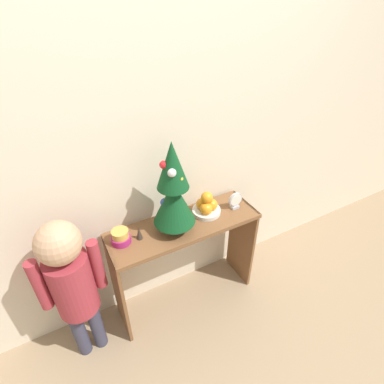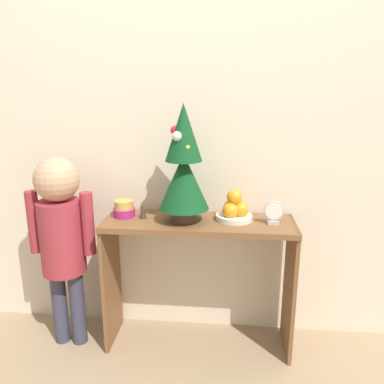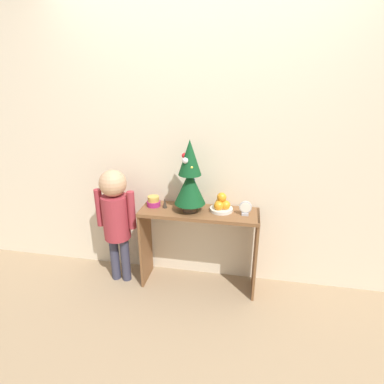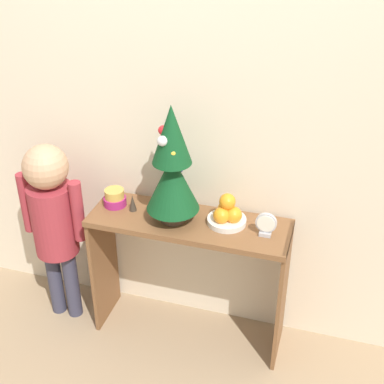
{
  "view_description": "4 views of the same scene",
  "coord_description": "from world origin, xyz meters",
  "px_view_note": "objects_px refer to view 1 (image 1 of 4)",
  "views": [
    {
      "loc": [
        -0.66,
        -1.15,
        2.01
      ],
      "look_at": [
        0.07,
        0.19,
        0.95
      ],
      "focal_mm": 28.0,
      "sensor_mm": 36.0,
      "label": 1
    },
    {
      "loc": [
        0.14,
        -1.69,
        1.39
      ],
      "look_at": [
        -0.03,
        0.13,
        0.9
      ],
      "focal_mm": 35.0,
      "sensor_mm": 36.0,
      "label": 2
    },
    {
      "loc": [
        0.36,
        -2.12,
        1.78
      ],
      "look_at": [
        -0.06,
        0.14,
        0.91
      ],
      "focal_mm": 28.0,
      "sensor_mm": 36.0,
      "label": 3
    },
    {
      "loc": [
        0.65,
        -1.95,
        2.2
      ],
      "look_at": [
        0.02,
        0.17,
        0.91
      ],
      "focal_mm": 50.0,
      "sensor_mm": 36.0,
      "label": 4
    }
  ],
  "objects_px": {
    "singing_bowl": "(121,237)",
    "figurine": "(139,233)",
    "child_figure": "(71,280)",
    "fruit_bowl": "(207,206)",
    "mini_tree": "(173,191)",
    "desk_clock": "(235,201)"
  },
  "relations": [
    {
      "from": "desk_clock",
      "to": "figurine",
      "type": "xyz_separation_m",
      "value": [
        -0.68,
        0.03,
        -0.02
      ]
    },
    {
      "from": "singing_bowl",
      "to": "desk_clock",
      "type": "distance_m",
      "value": 0.79
    },
    {
      "from": "mini_tree",
      "to": "figurine",
      "type": "distance_m",
      "value": 0.34
    },
    {
      "from": "singing_bowl",
      "to": "figurine",
      "type": "relative_size",
      "value": 1.33
    },
    {
      "from": "mini_tree",
      "to": "singing_bowl",
      "type": "distance_m",
      "value": 0.42
    },
    {
      "from": "figurine",
      "to": "child_figure",
      "type": "xyz_separation_m",
      "value": [
        -0.43,
        -0.07,
        -0.1
      ]
    },
    {
      "from": "singing_bowl",
      "to": "fruit_bowl",
      "type": "bearing_deg",
      "value": 0.04
    },
    {
      "from": "mini_tree",
      "to": "child_figure",
      "type": "distance_m",
      "value": 0.74
    },
    {
      "from": "desk_clock",
      "to": "figurine",
      "type": "height_order",
      "value": "desk_clock"
    },
    {
      "from": "fruit_bowl",
      "to": "singing_bowl",
      "type": "distance_m",
      "value": 0.59
    },
    {
      "from": "singing_bowl",
      "to": "child_figure",
      "type": "bearing_deg",
      "value": -164.37
    },
    {
      "from": "mini_tree",
      "to": "figurine",
      "type": "xyz_separation_m",
      "value": [
        -0.22,
        0.03,
        -0.25
      ]
    },
    {
      "from": "singing_bowl",
      "to": "mini_tree",
      "type": "bearing_deg",
      "value": -8.14
    },
    {
      "from": "mini_tree",
      "to": "desk_clock",
      "type": "distance_m",
      "value": 0.52
    },
    {
      "from": "child_figure",
      "to": "desk_clock",
      "type": "bearing_deg",
      "value": 2.21
    },
    {
      "from": "singing_bowl",
      "to": "figurine",
      "type": "bearing_deg",
      "value": -11.18
    },
    {
      "from": "singing_bowl",
      "to": "desk_clock",
      "type": "xyz_separation_m",
      "value": [
        0.79,
        -0.05,
        0.02
      ]
    },
    {
      "from": "mini_tree",
      "to": "fruit_bowl",
      "type": "relative_size",
      "value": 3.14
    },
    {
      "from": "mini_tree",
      "to": "child_figure",
      "type": "relative_size",
      "value": 0.56
    },
    {
      "from": "child_figure",
      "to": "singing_bowl",
      "type": "bearing_deg",
      "value": 15.63
    },
    {
      "from": "mini_tree",
      "to": "singing_bowl",
      "type": "height_order",
      "value": "mini_tree"
    },
    {
      "from": "fruit_bowl",
      "to": "desk_clock",
      "type": "bearing_deg",
      "value": -13.4
    }
  ]
}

